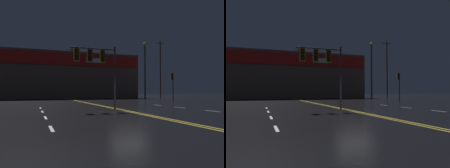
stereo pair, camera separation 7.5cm
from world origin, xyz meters
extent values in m
plane|color=black|center=(0.00, 0.00, 0.00)|extent=(200.00, 200.00, 0.00)
cube|color=gold|center=(-0.15, 0.00, 0.00)|extent=(0.12, 60.00, 0.01)
cube|color=gold|center=(0.15, 0.00, 0.00)|extent=(0.12, 60.00, 0.01)
cube|color=silver|center=(-5.60, -5.40, 0.00)|extent=(0.12, 1.40, 0.01)
cube|color=silver|center=(-5.60, -1.80, 0.00)|extent=(0.12, 1.40, 0.01)
cube|color=silver|center=(-5.60, 1.80, 0.00)|extent=(0.12, 1.40, 0.01)
cube|color=silver|center=(-5.60, 5.40, 0.00)|extent=(0.12, 1.40, 0.01)
cube|color=silver|center=(5.60, -1.80, 0.00)|extent=(0.12, 1.40, 0.01)
cube|color=silver|center=(5.60, 1.80, 0.00)|extent=(0.12, 1.40, 0.01)
cube|color=silver|center=(5.60, 5.40, 0.00)|extent=(0.12, 1.40, 0.01)
cylinder|color=#38383D|center=(-0.22, 2.14, 2.44)|extent=(0.14, 0.14, 4.87)
cylinder|color=#38383D|center=(-1.97, 2.14, 4.62)|extent=(3.51, 0.10, 0.10)
cube|color=black|center=(-1.22, 2.14, 4.08)|extent=(0.28, 0.24, 0.84)
cube|color=gold|center=(-1.22, 2.14, 4.08)|extent=(0.42, 0.08, 0.99)
sphere|color=red|center=(-1.22, 1.98, 4.34)|extent=(0.17, 0.17, 0.17)
sphere|color=#543707|center=(-1.22, 1.98, 4.08)|extent=(0.17, 0.17, 0.17)
sphere|color=#084513|center=(-1.22, 1.98, 3.83)|extent=(0.17, 0.17, 0.17)
cube|color=black|center=(-2.22, 2.14, 4.08)|extent=(0.28, 0.24, 0.84)
cube|color=gold|center=(-2.22, 2.14, 4.08)|extent=(0.42, 0.08, 0.99)
sphere|color=red|center=(-2.22, 1.98, 4.34)|extent=(0.17, 0.17, 0.17)
sphere|color=#543707|center=(-2.22, 1.98, 4.08)|extent=(0.17, 0.17, 0.17)
sphere|color=#084513|center=(-2.22, 1.98, 3.83)|extent=(0.17, 0.17, 0.17)
cube|color=black|center=(-3.23, 2.14, 4.08)|extent=(0.28, 0.24, 0.84)
cube|color=gold|center=(-3.23, 2.14, 4.08)|extent=(0.42, 0.08, 0.99)
sphere|color=red|center=(-3.23, 1.98, 4.34)|extent=(0.17, 0.17, 0.17)
sphere|color=#543707|center=(-3.23, 1.98, 4.08)|extent=(0.17, 0.17, 0.17)
sphere|color=#084513|center=(-3.23, 1.98, 3.83)|extent=(0.17, 0.17, 0.17)
cylinder|color=#38383D|center=(12.42, 12.15, 2.00)|extent=(0.13, 0.13, 4.00)
cube|color=black|center=(12.42, 12.33, 3.53)|extent=(0.28, 0.24, 0.84)
cube|color=gold|center=(12.42, 12.33, 3.53)|extent=(0.42, 0.08, 0.99)
sphere|color=red|center=(12.42, 12.17, 3.78)|extent=(0.17, 0.17, 0.17)
sphere|color=#543707|center=(12.42, 12.17, 3.53)|extent=(0.17, 0.17, 0.17)
sphere|color=#084513|center=(12.42, 12.17, 3.28)|extent=(0.17, 0.17, 0.17)
cylinder|color=#59595E|center=(13.30, 21.96, 5.00)|extent=(0.20, 0.20, 10.01)
sphere|color=#F4C666|center=(13.30, 21.96, 10.17)|extent=(0.56, 0.56, 0.56)
cylinder|color=#59595E|center=(15.34, 25.38, 5.51)|extent=(0.20, 0.20, 11.02)
sphere|color=#F4C666|center=(15.34, 25.38, 11.19)|extent=(0.56, 0.56, 0.56)
cube|color=brown|center=(0.00, 33.10, 4.58)|extent=(30.17, 10.00, 9.16)
cube|color=red|center=(0.00, 28.00, 7.56)|extent=(29.57, 0.20, 2.29)
cube|color=white|center=(5.28, 27.95, 7.56)|extent=(3.20, 0.16, 0.90)
cylinder|color=#4C3828|center=(1.07, 28.93, 5.08)|extent=(0.26, 0.26, 10.16)
cube|color=#4C3828|center=(1.07, 28.93, 9.56)|extent=(2.20, 0.12, 0.12)
cylinder|color=#4C3828|center=(21.19, 28.93, 6.49)|extent=(0.26, 0.26, 12.99)
cube|color=#4C3828|center=(21.19, 28.93, 12.39)|extent=(2.20, 0.12, 0.12)
camera|label=1|loc=(-6.30, -13.73, 1.36)|focal=35.00mm
camera|label=2|loc=(-6.23, -13.76, 1.36)|focal=35.00mm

